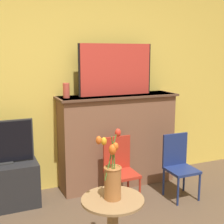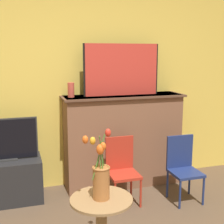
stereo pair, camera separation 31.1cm
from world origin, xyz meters
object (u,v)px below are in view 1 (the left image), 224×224
Objects in this scene: painting at (116,70)px; vase_tulips at (112,177)px; chair_blue at (179,163)px; chair_red at (120,166)px.

vase_tulips is (-0.64, -1.40, -0.71)m from painting.
painting is 1.79× the size of vase_tulips.
painting is 1.28× the size of chair_blue.
painting is 1.31m from chair_blue.
chair_red is 1.00× the size of chair_blue.
painting reaches higher than vase_tulips.
vase_tulips is at bearing -145.58° from chair_blue.
chair_blue is 1.46m from vase_tulips.
painting is 1.28× the size of chair_red.
chair_red is 1.39× the size of vase_tulips.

